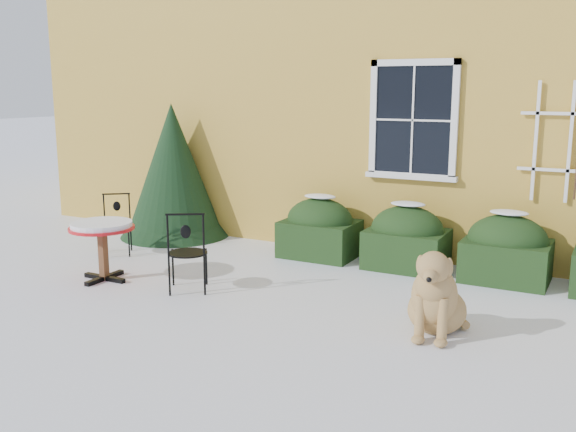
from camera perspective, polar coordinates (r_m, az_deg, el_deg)
The scene contains 8 objects.
ground at distance 7.09m, azimuth -3.82°, elevation -8.57°, with size 80.00×80.00×0.00m, color white.
house at distance 13.17m, azimuth 12.71°, elevation 14.58°, with size 12.40×8.40×6.40m.
hedge_row at distance 8.66m, azimuth 14.62°, elevation -2.45°, with size 4.95×0.80×0.91m.
evergreen_shrub at distance 10.67m, azimuth -10.12°, elevation 2.88°, with size 1.79×1.79×2.17m.
bistro_table at distance 8.40m, azimuth -16.21°, elevation -1.36°, with size 0.82×0.82×0.76m.
patio_chair_near at distance 7.75m, azimuth -8.93°, elevation -3.12°, with size 0.60×0.60×0.99m.
patio_chair_far at distance 9.74m, azimuth -14.99°, elevation -0.72°, with size 0.55×0.54×0.88m.
dog at distance 6.50m, azimuth 12.97°, elevation -7.24°, with size 0.65×1.05×0.93m.
Camera 1 is at (3.52, -5.66, 2.41)m, focal length 40.00 mm.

